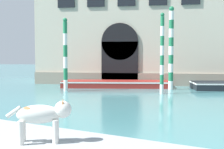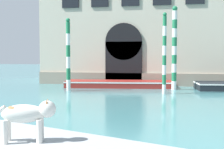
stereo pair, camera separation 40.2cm
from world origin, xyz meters
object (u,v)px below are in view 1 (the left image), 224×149
mooring_pole_2 (162,53)px  mooring_pole_1 (171,48)px  boat_moored_near_palazzo (116,84)px  mooring_pole_0 (65,54)px  dog_on_deck (43,115)px

mooring_pole_2 → mooring_pole_1: bearing=76.2°
boat_moored_near_palazzo → mooring_pole_2: 4.32m
mooring_pole_2 → mooring_pole_0: bearing=176.7°
mooring_pole_0 → mooring_pole_2: bearing=-3.3°
mooring_pole_1 → dog_on_deck: bearing=-99.5°
mooring_pole_1 → mooring_pole_2: size_ratio=1.15×
dog_on_deck → mooring_pole_1: bearing=63.7°
boat_moored_near_palazzo → mooring_pole_1: (3.25, -0.76, 2.15)m
boat_moored_near_palazzo → mooring_pole_0: mooring_pole_0 is taller
boat_moored_near_palazzo → dog_on_deck: bearing=-92.3°
mooring_pole_0 → mooring_pole_1: mooring_pole_1 is taller
dog_on_deck → mooring_pole_2: size_ratio=0.24×
mooring_pole_0 → mooring_pole_1: 5.93m
mooring_pole_1 → mooring_pole_2: mooring_pole_1 is taller
boat_moored_near_palazzo → mooring_pole_1: 3.97m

